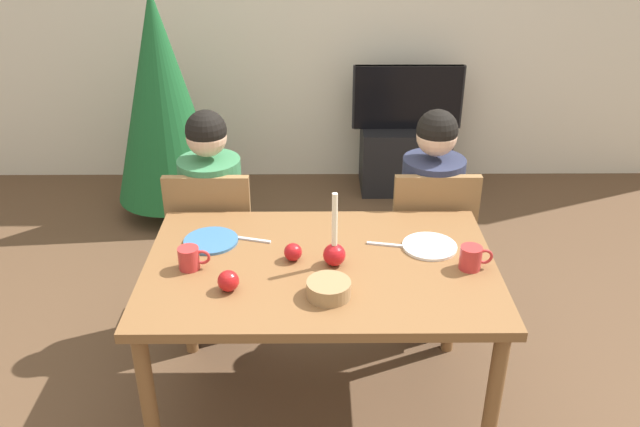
# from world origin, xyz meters

# --- Properties ---
(ground_plane) EXTENTS (7.68, 7.68, 0.00)m
(ground_plane) POSITION_xyz_m (0.00, 0.00, 0.00)
(ground_plane) COLOR brown
(back_wall) EXTENTS (6.40, 0.10, 2.60)m
(back_wall) POSITION_xyz_m (0.00, 2.60, 1.30)
(back_wall) COLOR beige
(back_wall) RESTS_ON ground
(dining_table) EXTENTS (1.40, 0.90, 0.75)m
(dining_table) POSITION_xyz_m (0.00, 0.00, 0.67)
(dining_table) COLOR brown
(dining_table) RESTS_ON ground
(chair_left) EXTENTS (0.40, 0.40, 0.90)m
(chair_left) POSITION_xyz_m (-0.52, 0.61, 0.51)
(chair_left) COLOR olive
(chair_left) RESTS_ON ground
(chair_right) EXTENTS (0.40, 0.40, 0.90)m
(chair_right) POSITION_xyz_m (0.55, 0.61, 0.51)
(chair_right) COLOR olive
(chair_right) RESTS_ON ground
(person_left_child) EXTENTS (0.30, 0.30, 1.17)m
(person_left_child) POSITION_xyz_m (-0.52, 0.64, 0.57)
(person_left_child) COLOR #33384C
(person_left_child) RESTS_ON ground
(person_right_child) EXTENTS (0.30, 0.30, 1.17)m
(person_right_child) POSITION_xyz_m (0.55, 0.64, 0.57)
(person_right_child) COLOR #33384C
(person_right_child) RESTS_ON ground
(tv_stand) EXTENTS (0.64, 0.40, 0.48)m
(tv_stand) POSITION_xyz_m (0.64, 2.30, 0.24)
(tv_stand) COLOR black
(tv_stand) RESTS_ON ground
(tv) EXTENTS (0.79, 0.05, 0.46)m
(tv) POSITION_xyz_m (0.64, 2.30, 0.71)
(tv) COLOR black
(tv) RESTS_ON tv_stand
(christmas_tree) EXTENTS (0.72, 0.72, 1.61)m
(christmas_tree) POSITION_xyz_m (-1.02, 1.91, 0.84)
(christmas_tree) COLOR brown
(christmas_tree) RESTS_ON ground
(candle_centerpiece) EXTENTS (0.09, 0.09, 0.31)m
(candle_centerpiece) POSITION_xyz_m (0.05, -0.01, 0.82)
(candle_centerpiece) COLOR red
(candle_centerpiece) RESTS_ON dining_table
(plate_left) EXTENTS (0.23, 0.23, 0.01)m
(plate_left) POSITION_xyz_m (-0.46, 0.17, 0.76)
(plate_left) COLOR teal
(plate_left) RESTS_ON dining_table
(plate_right) EXTENTS (0.23, 0.23, 0.01)m
(plate_right) POSITION_xyz_m (0.45, 0.12, 0.76)
(plate_right) COLOR white
(plate_right) RESTS_ON dining_table
(mug_left) EXTENTS (0.13, 0.08, 0.09)m
(mug_left) POSITION_xyz_m (-0.51, -0.03, 0.80)
(mug_left) COLOR #B72D2D
(mug_left) RESTS_ON dining_table
(mug_right) EXTENTS (0.13, 0.09, 0.09)m
(mug_right) POSITION_xyz_m (0.59, -0.04, 0.80)
(mug_right) COLOR #B72D2D
(mug_right) RESTS_ON dining_table
(fork_left) EXTENTS (0.18, 0.06, 0.01)m
(fork_left) POSITION_xyz_m (-0.29, 0.19, 0.75)
(fork_left) COLOR silver
(fork_left) RESTS_ON dining_table
(fork_right) EXTENTS (0.18, 0.05, 0.01)m
(fork_right) POSITION_xyz_m (0.28, 0.14, 0.75)
(fork_right) COLOR silver
(fork_right) RESTS_ON dining_table
(bowl_walnuts) EXTENTS (0.16, 0.16, 0.06)m
(bowl_walnuts) POSITION_xyz_m (0.03, -0.23, 0.78)
(bowl_walnuts) COLOR #99754C
(bowl_walnuts) RESTS_ON dining_table
(apple_near_candle) EXTENTS (0.08, 0.08, 0.08)m
(apple_near_candle) POSITION_xyz_m (-0.34, -0.19, 0.79)
(apple_near_candle) COLOR #B11517
(apple_near_candle) RESTS_ON dining_table
(apple_by_left_plate) EXTENTS (0.07, 0.07, 0.07)m
(apple_by_left_plate) POSITION_xyz_m (-0.11, 0.03, 0.79)
(apple_by_left_plate) COLOR #AC1417
(apple_by_left_plate) RESTS_ON dining_table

